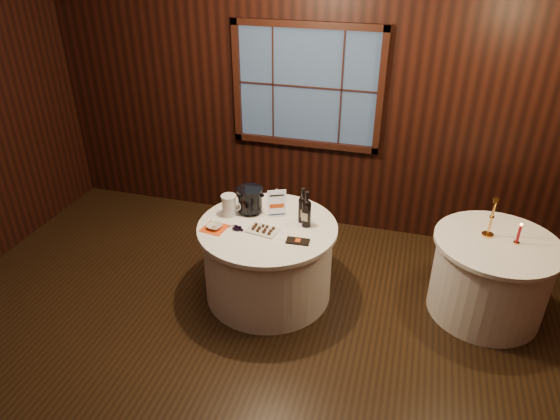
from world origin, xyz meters
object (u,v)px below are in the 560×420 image
(port_bottle_right, at_px, (306,211))
(grape_bunch, at_px, (238,228))
(chocolate_box, at_px, (298,241))
(cracker_bowl, at_px, (214,226))
(ice_bucket, at_px, (250,200))
(chocolate_plate, at_px, (263,230))
(port_bottle_left, at_px, (303,207))
(main_table, at_px, (268,260))
(brass_candlestick, at_px, (490,223))
(glass_pitcher, at_px, (229,205))
(red_candle, at_px, (518,235))
(side_table, at_px, (489,277))
(sign_stand, at_px, (276,206))

(port_bottle_right, height_order, grape_bunch, port_bottle_right)
(chocolate_box, xyz_separation_m, cracker_bowl, (-0.78, 0.01, 0.01))
(ice_bucket, xyz_separation_m, chocolate_plate, (0.22, -0.30, -0.12))
(port_bottle_left, relative_size, grape_bunch, 1.97)
(main_table, bearing_deg, chocolate_plate, -95.77)
(port_bottle_left, xyz_separation_m, brass_candlestick, (1.62, 0.21, -0.01))
(glass_pitcher, xyz_separation_m, red_candle, (2.54, 0.22, -0.02))
(glass_pitcher, bearing_deg, ice_bucket, 33.41)
(red_candle, bearing_deg, main_table, -171.82)
(port_bottle_left, bearing_deg, brass_candlestick, -16.12)
(port_bottle_left, distance_m, chocolate_plate, 0.42)
(brass_candlestick, bearing_deg, port_bottle_right, -170.05)
(side_table, relative_size, port_bottle_right, 3.12)
(cracker_bowl, height_order, brass_candlestick, brass_candlestick)
(port_bottle_right, distance_m, cracker_bowl, 0.84)
(grape_bunch, xyz_separation_m, red_candle, (2.37, 0.44, 0.06))
(port_bottle_left, bearing_deg, side_table, -18.84)
(side_table, bearing_deg, brass_candlestick, 141.01)
(glass_pitcher, bearing_deg, sign_stand, 16.06)
(port_bottle_right, relative_size, glass_pitcher, 1.68)
(port_bottle_left, relative_size, port_bottle_right, 0.98)
(sign_stand, relative_size, port_bottle_right, 0.81)
(sign_stand, xyz_separation_m, red_candle, (2.11, 0.11, -0.02))
(side_table, relative_size, chocolate_box, 5.40)
(grape_bunch, xyz_separation_m, cracker_bowl, (-0.21, -0.04, 0.00))
(sign_stand, bearing_deg, port_bottle_left, -33.17)
(ice_bucket, bearing_deg, brass_candlestick, 4.74)
(port_bottle_left, bearing_deg, chocolate_box, -106.28)
(sign_stand, height_order, ice_bucket, sign_stand)
(side_table, height_order, grape_bunch, grape_bunch)
(port_bottle_left, bearing_deg, cracker_bowl, -178.75)
(glass_pitcher, relative_size, brass_candlestick, 0.56)
(side_table, distance_m, sign_stand, 2.03)
(sign_stand, height_order, brass_candlestick, brass_candlestick)
(port_bottle_right, bearing_deg, main_table, -151.44)
(side_table, distance_m, red_candle, 0.48)
(side_table, xyz_separation_m, chocolate_plate, (-2.01, -0.40, 0.40))
(side_table, xyz_separation_m, grape_bunch, (-2.23, -0.43, 0.40))
(port_bottle_right, xyz_separation_m, grape_bunch, (-0.57, -0.23, -0.13))
(port_bottle_left, distance_m, red_candle, 1.86)
(port_bottle_right, distance_m, chocolate_box, 0.32)
(cracker_bowl, bearing_deg, grape_bunch, 11.18)
(ice_bucket, bearing_deg, port_bottle_right, -9.83)
(side_table, xyz_separation_m, ice_bucket, (-2.23, -0.11, 0.51))
(side_table, bearing_deg, glass_pitcher, -174.89)
(red_candle, bearing_deg, side_table, -176.88)
(red_candle, bearing_deg, cracker_bowl, -169.39)
(cracker_bowl, bearing_deg, ice_bucket, 59.97)
(main_table, relative_size, cracker_bowl, 9.49)
(sign_stand, bearing_deg, chocolate_box, -76.14)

